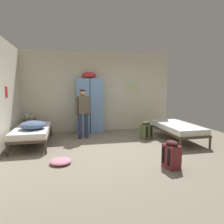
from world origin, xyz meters
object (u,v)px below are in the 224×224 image
Objects in this scene: bed_right at (177,128)px; water_bottle at (27,115)px; clothes_pile_pink at (61,161)px; backpack_olive at (146,131)px; bed_left_rear at (32,131)px; bedding_heap at (33,125)px; shelf_unit at (30,125)px; lotion_bottle at (32,116)px; person_traveler at (83,109)px; locker_bank at (89,105)px; backpack_maroon at (172,155)px.

water_bottle reaches higher than bed_right.
backpack_olive is at bearing 31.79° from clothes_pile_pink.
bed_left_rear is at bearing -74.25° from water_bottle.
water_bottle is at bearing 160.90° from backpack_olive.
water_bottle is (-0.39, 1.43, 0.07)m from bedding_heap.
clothes_pile_pink is (-2.48, -1.54, -0.21)m from backpack_olive.
bedding_heap reaches higher than shelf_unit.
lotion_bottle is (-0.18, 1.11, 0.25)m from bed_left_rear.
person_traveler reaches higher than bed_right.
bed_left_rear is 1.00× the size of bed_right.
locker_bank is 1.09× the size of bed_right.
backpack_maroon is at bearing -98.72° from backpack_olive.
person_traveler is at bearing 15.25° from bed_left_rear.
water_bottle reaches higher than shelf_unit.
locker_bank reaches higher than water_bottle.
backpack_maroon is at bearing -121.98° from bed_right.
person_traveler is 6.88× the size of water_bottle.
lotion_bottle reaches higher than backpack_olive.
lotion_bottle is at bearing 155.43° from person_traveler.
backpack_olive is (1.85, -0.46, -0.65)m from person_traveler.
bed_left_rear is at bearing -80.79° from lotion_bottle.
backpack_maroon is at bearing -70.67° from locker_bank.
bed_left_rear is at bearing 103.07° from bedding_heap.
water_bottle reaches higher than backpack_maroon.
shelf_unit is 1.04× the size of backpack_maroon.
clothes_pile_pink is at bearing -68.25° from water_bottle.
bed_right is at bearing -19.81° from lotion_bottle.
person_traveler is at bearing -24.57° from lotion_bottle.
backpack_olive is at bearing -38.96° from locker_bank.
backpack_olive is 1.20× the size of clothes_pile_pink.
bedding_heap is at bearing 177.66° from bed_right.
shelf_unit reaches higher than bed_right.
locker_bank is 2.95m from bed_right.
clothes_pile_pink is (0.72, -1.35, -0.54)m from bedding_heap.
shelf_unit is 1.24× the size of clothes_pile_pink.
water_bottle is (-0.33, 1.17, 0.29)m from bed_left_rear.
lotion_bottle is (-0.24, 1.37, 0.04)m from bedding_heap.
person_traveler reaches higher than bedding_heap.
locker_bank is 3.76× the size of backpack_olive.
shelf_unit is 0.30m from lotion_bottle.
person_traveler is 10.32× the size of lotion_bottle.
bed_left_rear is 3.45× the size of backpack_olive.
person_traveler is 2.02m from backpack_olive.
backpack_olive is 2.93m from clothes_pile_pink.
backpack_maroon reaches higher than clothes_pile_pink.
locker_bank is 1.90m from lotion_bottle.
backpack_olive is (3.44, -1.18, -0.37)m from lotion_bottle.
locker_bank is 2.15m from bed_left_rear.
bedding_heap reaches higher than bed_left_rear.
bed_left_rear is (-1.69, -1.20, -0.59)m from locker_bank.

